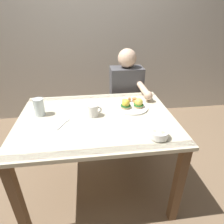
{
  "coord_description": "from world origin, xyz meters",
  "views": [
    {
      "loc": [
        -0.05,
        -1.3,
        1.48
      ],
      "look_at": [
        0.12,
        0.0,
        0.78
      ],
      "focal_mm": 30.96,
      "sensor_mm": 36.0,
      "label": 1
    }
  ],
  "objects_px": {
    "dining_table": "(97,129)",
    "fork": "(64,124)",
    "diner_person": "(127,95)",
    "fruit_bowl": "(159,134)",
    "coffee_mug": "(93,110)",
    "eggs_benedict_plate": "(132,105)",
    "water_glass_near": "(39,108)"
  },
  "relations": [
    {
      "from": "fruit_bowl",
      "to": "coffee_mug",
      "type": "height_order",
      "value": "coffee_mug"
    },
    {
      "from": "fruit_bowl",
      "to": "fork",
      "type": "height_order",
      "value": "fruit_bowl"
    },
    {
      "from": "diner_person",
      "to": "coffee_mug",
      "type": "bearing_deg",
      "value": -123.88
    },
    {
      "from": "fruit_bowl",
      "to": "fork",
      "type": "distance_m",
      "value": 0.68
    },
    {
      "from": "eggs_benedict_plate",
      "to": "fork",
      "type": "relative_size",
      "value": 1.84
    },
    {
      "from": "fork",
      "to": "water_glass_near",
      "type": "height_order",
      "value": "water_glass_near"
    },
    {
      "from": "dining_table",
      "to": "diner_person",
      "type": "xyz_separation_m",
      "value": [
        0.36,
        0.6,
        0.02
      ]
    },
    {
      "from": "eggs_benedict_plate",
      "to": "fruit_bowl",
      "type": "height_order",
      "value": "eggs_benedict_plate"
    },
    {
      "from": "fruit_bowl",
      "to": "fork",
      "type": "relative_size",
      "value": 0.82
    },
    {
      "from": "dining_table",
      "to": "fruit_bowl",
      "type": "relative_size",
      "value": 10.0
    },
    {
      "from": "fruit_bowl",
      "to": "diner_person",
      "type": "height_order",
      "value": "diner_person"
    },
    {
      "from": "fork",
      "to": "diner_person",
      "type": "height_order",
      "value": "diner_person"
    },
    {
      "from": "eggs_benedict_plate",
      "to": "diner_person",
      "type": "distance_m",
      "value": 0.5
    },
    {
      "from": "fruit_bowl",
      "to": "water_glass_near",
      "type": "distance_m",
      "value": 0.92
    },
    {
      "from": "dining_table",
      "to": "fork",
      "type": "xyz_separation_m",
      "value": [
        -0.24,
        -0.06,
        0.11
      ]
    },
    {
      "from": "coffee_mug",
      "to": "eggs_benedict_plate",
      "type": "bearing_deg",
      "value": 15.51
    },
    {
      "from": "diner_person",
      "to": "eggs_benedict_plate",
      "type": "bearing_deg",
      "value": -96.33
    },
    {
      "from": "eggs_benedict_plate",
      "to": "fruit_bowl",
      "type": "distance_m",
      "value": 0.45
    },
    {
      "from": "eggs_benedict_plate",
      "to": "water_glass_near",
      "type": "distance_m",
      "value": 0.75
    },
    {
      "from": "eggs_benedict_plate",
      "to": "water_glass_near",
      "type": "height_order",
      "value": "water_glass_near"
    },
    {
      "from": "water_glass_near",
      "to": "fruit_bowl",
      "type": "bearing_deg",
      "value": -27.18
    },
    {
      "from": "dining_table",
      "to": "fork",
      "type": "height_order",
      "value": "fork"
    },
    {
      "from": "coffee_mug",
      "to": "diner_person",
      "type": "relative_size",
      "value": 0.1
    },
    {
      "from": "fruit_bowl",
      "to": "water_glass_near",
      "type": "xyz_separation_m",
      "value": [
        -0.82,
        0.42,
        0.03
      ]
    },
    {
      "from": "fork",
      "to": "water_glass_near",
      "type": "bearing_deg",
      "value": 139.94
    },
    {
      "from": "fork",
      "to": "water_glass_near",
      "type": "distance_m",
      "value": 0.26
    },
    {
      "from": "coffee_mug",
      "to": "fork",
      "type": "bearing_deg",
      "value": -157.78
    },
    {
      "from": "coffee_mug",
      "to": "dining_table",
      "type": "bearing_deg",
      "value": -52.77
    },
    {
      "from": "water_glass_near",
      "to": "diner_person",
      "type": "distance_m",
      "value": 0.96
    },
    {
      "from": "fruit_bowl",
      "to": "diner_person",
      "type": "relative_size",
      "value": 0.11
    },
    {
      "from": "dining_table",
      "to": "eggs_benedict_plate",
      "type": "bearing_deg",
      "value": 21.16
    },
    {
      "from": "eggs_benedict_plate",
      "to": "diner_person",
      "type": "relative_size",
      "value": 0.24
    }
  ]
}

